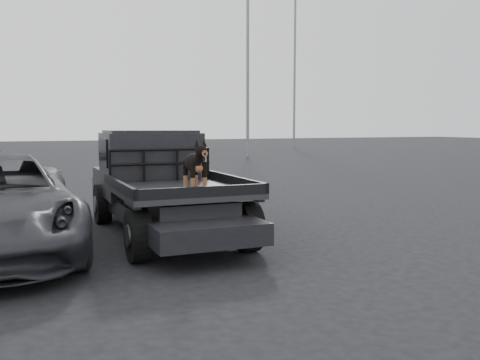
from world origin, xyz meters
name	(u,v)px	position (x,y,z in m)	size (l,w,h in m)	color
ground	(226,262)	(0.00, 0.00, 0.00)	(120.00, 120.00, 0.00)	black
flatbed_ute	(164,208)	(-0.29, 2.17, 0.46)	(2.00, 5.40, 0.92)	black
ute_cab	(151,154)	(-0.29, 3.12, 1.36)	(1.72, 1.30, 0.88)	black
headache_rack	(161,165)	(-0.29, 2.37, 1.20)	(1.80, 0.08, 0.55)	black
dog	(195,167)	(-0.23, 0.67, 1.29)	(0.32, 0.60, 0.74)	black
distant_car_b	(149,142)	(5.86, 29.31, 0.74)	(2.08, 5.11, 1.48)	#414146
floodlight_mid	(248,25)	(10.21, 22.44, 7.71)	(1.08, 0.28, 14.22)	slate
floodlight_far	(295,47)	(18.20, 31.29, 8.03)	(1.08, 0.28, 14.85)	slate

